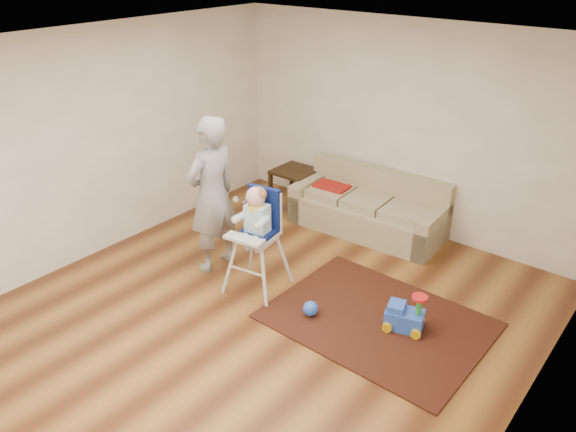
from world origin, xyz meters
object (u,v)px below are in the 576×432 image
Objects in this scene: high_chair at (257,241)px; side_table at (295,188)px; adult at (212,195)px; ride_on_toy at (405,311)px; sofa at (368,204)px; toy_ball at (311,309)px.

side_table is at bearing 108.28° from high_chair.
adult is (-0.70, 0.04, 0.33)m from high_chair.
adult reaches higher than ride_on_toy.
sofa is 3.72× the size of side_table.
sofa reaches higher than side_table.
sofa is at bearing 114.91° from ride_on_toy.
adult is (-2.34, -0.31, 0.70)m from ride_on_toy.
ride_on_toy is 0.33× the size of high_chair.
sofa is 1.25m from side_table.
high_chair is 0.67× the size of adult.
ride_on_toy is 1.72m from high_chair.
high_chair is (-1.64, -0.35, 0.37)m from ride_on_toy.
high_chair is (-0.22, -1.94, 0.20)m from sofa.
high_chair is at bearing -62.30° from side_table.
sofa reaches higher than toy_ball.
high_chair is at bearing 175.03° from ride_on_toy.
high_chair reaches higher than ride_on_toy.
sofa is at bearing 105.88° from toy_ball.
side_table is 3.12m from ride_on_toy.
high_chair is (1.03, -1.96, 0.31)m from side_table.
sofa reaches higher than ride_on_toy.
high_chair reaches higher than side_table.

